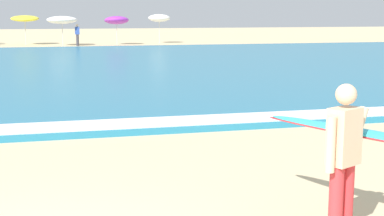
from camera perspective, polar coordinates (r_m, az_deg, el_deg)
name	(u,v)px	position (r m, az deg, el deg)	size (l,w,h in m)	color
sea	(45,68)	(24.91, -14.85, 4.02)	(120.00, 28.00, 0.14)	teal
surf_foam	(38,128)	(11.63, -15.54, -1.96)	(120.00, 1.09, 0.01)	white
surfer_with_board	(356,147)	(6.18, 16.55, -3.85)	(1.54, 2.74, 1.73)	red
beach_umbrella_3	(25,18)	(43.92, -16.81, 8.80)	(2.06, 2.09, 2.28)	beige
beach_umbrella_4	(62,20)	(41.99, -13.22, 8.80)	(2.20, 2.21, 2.19)	beige
beach_umbrella_5	(117,20)	(42.44, -7.76, 8.93)	(1.82, 1.86, 2.23)	beige
beach_umbrella_6	(159,18)	(44.18, -3.40, 9.22)	(1.71, 1.72, 2.30)	beige
beachgoer_near_row_mid	(77,34)	(41.76, -11.70, 7.43)	(0.32, 0.20, 1.58)	#383842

